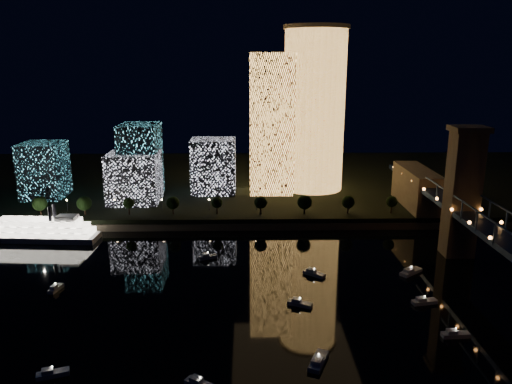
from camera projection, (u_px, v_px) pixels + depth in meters
ground at (304, 321)px, 144.84m from camera, size 520.00×520.00×0.00m
far_bank at (274, 182)px, 298.72m from camera, size 420.00×160.00×5.00m
seawall at (283, 225)px, 223.65m from camera, size 420.00×6.00×3.00m
tower_cylindrical at (314, 109)px, 263.47m from camera, size 34.00×34.00×85.37m
tower_rectangular at (271, 124)px, 259.03m from camera, size 22.56×22.56×71.79m
midrise_blocks at (135, 168)px, 252.92m from camera, size 107.31×38.43×37.50m
riverboat at (35, 231)px, 209.07m from camera, size 52.75×14.57×15.70m
motorboats at (296, 309)px, 150.24m from camera, size 127.58×82.70×2.78m
esplanade_trees at (204, 203)px, 226.47m from camera, size 166.00×6.79×8.90m
street_lamps at (209, 202)px, 232.67m from camera, size 132.70×0.70×5.65m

